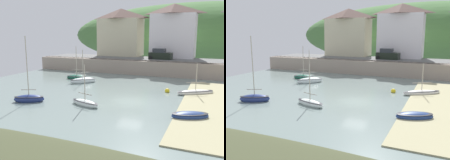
# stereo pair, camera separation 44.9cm
# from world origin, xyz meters

# --- Properties ---
(ground) EXTENTS (48.00, 41.00, 0.61)m
(ground) POSITION_xyz_m (1.40, -9.56, 0.16)
(ground) COLOR gray
(quay_seawall) EXTENTS (48.00, 9.40, 2.40)m
(quay_seawall) POSITION_xyz_m (0.00, 17.50, 1.36)
(quay_seawall) COLOR gray
(quay_seawall) RESTS_ON ground
(hillside_backdrop) EXTENTS (80.00, 44.00, 18.78)m
(hillside_backdrop) POSITION_xyz_m (2.64, 55.20, 6.57)
(hillside_backdrop) COLOR #447039
(hillside_backdrop) RESTS_ON ground
(waterfront_building_left) EXTENTS (8.96, 5.64, 9.69)m
(waterfront_building_left) POSITION_xyz_m (-10.74, 25.20, 7.32)
(waterfront_building_left) COLOR beige
(waterfront_building_left) RESTS_ON ground
(waterfront_building_centre) EXTENTS (8.56, 5.49, 10.19)m
(waterfront_building_centre) POSITION_xyz_m (0.15, 25.20, 7.57)
(waterfront_building_centre) COLOR white
(waterfront_building_centre) RESTS_ON ground
(sailboat_far_left) EXTENTS (3.41, 3.49, 4.94)m
(sailboat_far_left) POSITION_xyz_m (-9.34, 6.59, 0.32)
(sailboat_far_left) COLOR white
(sailboat_far_left) RESTS_ON ground
(motorboat_with_cabin) EXTENTS (3.52, 1.86, 4.19)m
(motorboat_with_cabin) POSITION_xyz_m (-3.56, -3.11, 0.25)
(motorboat_with_cabin) COLOR white
(motorboat_with_cabin) RESTS_ON ground
(sailboat_blue_trim) EXTENTS (3.44, 1.78, 5.27)m
(sailboat_blue_trim) POSITION_xyz_m (-11.79, 8.89, 0.28)
(sailboat_blue_trim) COLOR #16513B
(sailboat_blue_trim) RESTS_ON ground
(sailboat_tall_mast) EXTENTS (3.35, 2.45, 0.75)m
(sailboat_tall_mast) POSITION_xyz_m (6.27, -2.90, 0.23)
(sailboat_tall_mast) COLOR navy
(sailboat_tall_mast) RESTS_ON ground
(sailboat_white_hull) EXTENTS (3.29, 2.39, 6.93)m
(sailboat_white_hull) POSITION_xyz_m (-9.58, -4.17, 0.33)
(sailboat_white_hull) COLOR navy
(sailboat_white_hull) RESTS_ON ground
(sailboat_nearest_shore) EXTENTS (4.36, 3.37, 3.80)m
(sailboat_nearest_shore) POSITION_xyz_m (6.04, 5.82, 0.24)
(sailboat_nearest_shore) COLOR white
(sailboat_nearest_shore) RESTS_ON ground
(parked_car_near_slipway) EXTENTS (4.25, 2.10, 1.95)m
(parked_car_near_slipway) POSITION_xyz_m (-1.32, 20.70, 3.20)
(parked_car_near_slipway) COLOR black
(parked_car_near_slipway) RESTS_ON ground
(mooring_buoy) EXTENTS (0.57, 0.57, 0.57)m
(mooring_buoy) POSITION_xyz_m (2.84, 5.59, 0.17)
(mooring_buoy) COLOR yellow
(mooring_buoy) RESTS_ON ground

